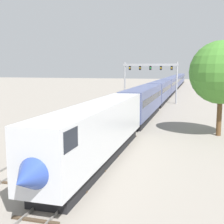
{
  "coord_description": "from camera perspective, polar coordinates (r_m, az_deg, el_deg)",
  "views": [
    {
      "loc": [
        9.53,
        -18.66,
        7.65
      ],
      "look_at": [
        1.0,
        12.0,
        3.0
      ],
      "focal_mm": 48.35,
      "sensor_mm": 36.0,
      "label": 1
    }
  ],
  "objects": [
    {
      "name": "ground_plane",
      "position": [
        22.3,
        -11.04,
        -11.9
      ],
      "size": [
        400.0,
        400.0,
        0.0
      ],
      "primitive_type": "plane",
      "color": "gray"
    },
    {
      "name": "track_main",
      "position": [
        79.38,
        10.05,
        2.7
      ],
      "size": [
        2.6,
        200.0,
        0.16
      ],
      "color": "slate",
      "rests_on": "ground"
    },
    {
      "name": "track_near",
      "position": [
        60.57,
        3.0,
        1.11
      ],
      "size": [
        2.6,
        160.0,
        0.16
      ],
      "color": "slate",
      "rests_on": "ground"
    },
    {
      "name": "passenger_train",
      "position": [
        89.59,
        10.74,
        4.94
      ],
      "size": [
        3.04,
        153.3,
        4.8
      ],
      "color": "silver",
      "rests_on": "ground"
    },
    {
      "name": "signal_gantry",
      "position": [
        67.27,
        7.25,
        7.3
      ],
      "size": [
        12.1,
        0.49,
        8.96
      ],
      "color": "#999BA0",
      "rests_on": "ground"
    },
    {
      "name": "trackside_tree_left",
      "position": [
        35.87,
        19.99,
        7.03
      ],
      "size": [
        7.07,
        7.07,
        10.71
      ],
      "color": "brown",
      "rests_on": "ground"
    }
  ]
}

